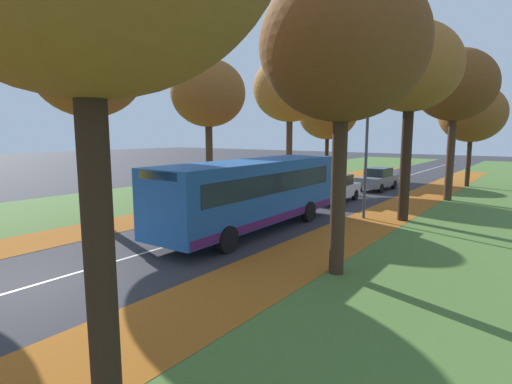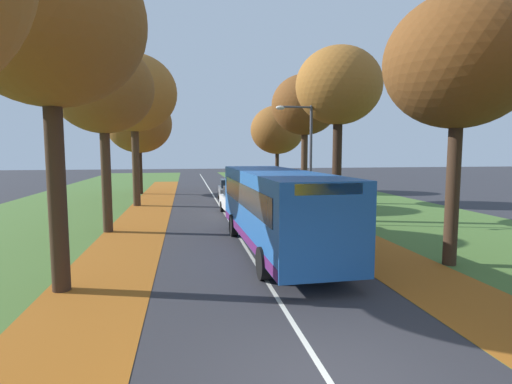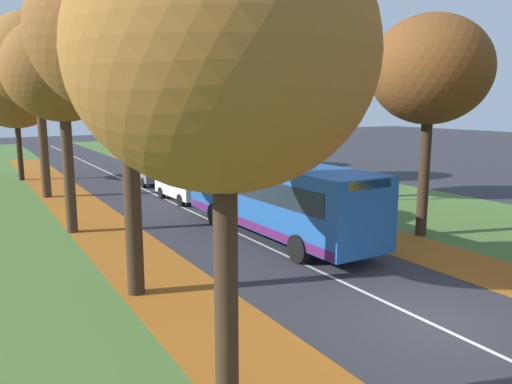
{
  "view_description": "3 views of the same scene",
  "coord_description": "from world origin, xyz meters",
  "views": [
    {
      "loc": [
        11.08,
        -4.81,
        4.11
      ],
      "look_at": [
        -0.31,
        10.7,
        1.29
      ],
      "focal_mm": 28.0,
      "sensor_mm": 36.0,
      "label": 1
    },
    {
      "loc": [
        -2.23,
        -5.72,
        3.71
      ],
      "look_at": [
        0.67,
        10.81,
        2.0
      ],
      "focal_mm": 28.0,
      "sensor_mm": 36.0,
      "label": 2
    },
    {
      "loc": [
        -9.33,
        -7.72,
        5.22
      ],
      "look_at": [
        0.35,
        8.89,
        1.82
      ],
      "focal_mm": 35.0,
      "sensor_mm": 36.0,
      "label": 3
    }
  ],
  "objects": [
    {
      "name": "tree_right_mid",
      "position": [
        5.67,
        14.42,
        7.05
      ],
      "size": [
        4.48,
        4.48,
        9.13
      ],
      "color": "black",
      "rests_on": "ground"
    },
    {
      "name": "tree_left_distant",
      "position": [
        -6.15,
        30.11,
        6.07
      ],
      "size": [
        5.58,
        5.58,
        8.6
      ],
      "color": "black",
      "rests_on": "ground"
    },
    {
      "name": "tree_right_near",
      "position": [
        6.25,
        5.8,
        6.47
      ],
      "size": [
        4.63,
        4.63,
        8.59
      ],
      "color": "#382619",
      "rests_on": "ground"
    },
    {
      "name": "tree_left_far",
      "position": [
        -5.57,
        22.3,
        7.55
      ],
      "size": [
        5.7,
        5.7,
        10.16
      ],
      "color": "#422D1E",
      "rests_on": "ground"
    },
    {
      "name": "tree_right_distant",
      "position": [
        6.03,
        30.11,
        5.64
      ],
      "size": [
        4.88,
        4.88,
        7.85
      ],
      "color": "#382619",
      "rests_on": "ground"
    },
    {
      "name": "ground_plane",
      "position": [
        0.0,
        0.0,
        0.0
      ],
      "size": [
        160.0,
        160.0,
        0.0
      ],
      "primitive_type": "plane",
      "color": "#2D2D33"
    },
    {
      "name": "tree_right_far",
      "position": [
        6.18,
        22.05,
        6.95
      ],
      "size": [
        4.76,
        4.76,
        9.15
      ],
      "color": "#422D1E",
      "rests_on": "ground"
    },
    {
      "name": "tree_left_near",
      "position": [
        -5.56,
        5.37,
        6.96
      ],
      "size": [
        4.83,
        4.83,
        9.18
      ],
      "color": "#382619",
      "rests_on": "ground"
    },
    {
      "name": "grass_verge_right",
      "position": [
        9.2,
        20.0,
        0.0
      ],
      "size": [
        12.0,
        90.0,
        0.01
      ],
      "primitive_type": "cube",
      "color": "#476B2D",
      "rests_on": "ground"
    },
    {
      "name": "bus",
      "position": [
        1.05,
        8.6,
        1.7
      ],
      "size": [
        2.85,
        10.46,
        2.98
      ],
      "color": "#1E5199",
      "rests_on": "ground"
    },
    {
      "name": "car_white_lead",
      "position": [
        0.76,
        17.42,
        0.81
      ],
      "size": [
        1.92,
        4.27,
        1.62
      ],
      "color": "silver",
      "rests_on": "ground"
    },
    {
      "name": "streetlamp_right",
      "position": [
        3.67,
        13.74,
        3.74
      ],
      "size": [
        1.89,
        0.28,
        6.0
      ],
      "color": "#47474C",
      "rests_on": "ground"
    },
    {
      "name": "leaf_litter_left",
      "position": [
        -4.6,
        14.0,
        0.01
      ],
      "size": [
        2.8,
        60.0,
        0.0
      ],
      "primitive_type": "cube",
      "color": "#9E5619",
      "rests_on": "grass_verge_left"
    },
    {
      "name": "leaf_litter_right",
      "position": [
        4.6,
        14.0,
        0.01
      ],
      "size": [
        2.8,
        60.0,
        0.0
      ],
      "primitive_type": "cube",
      "color": "#9E5619",
      "rests_on": "grass_verge_right"
    },
    {
      "name": "road_centre_line",
      "position": [
        0.0,
        20.0,
        0.0
      ],
      "size": [
        0.12,
        80.0,
        0.01
      ],
      "primitive_type": "cube",
      "color": "silver",
      "rests_on": "ground"
    },
    {
      "name": "tree_left_mid",
      "position": [
        -5.82,
        13.34,
        6.49
      ],
      "size": [
        4.5,
        4.5,
        8.56
      ],
      "color": "#422D1E",
      "rests_on": "ground"
    },
    {
      "name": "car_grey_following",
      "position": [
        1.03,
        24.02,
        0.81
      ],
      "size": [
        1.91,
        4.26,
        1.62
      ],
      "color": "slate",
      "rests_on": "ground"
    },
    {
      "name": "tree_left_nearest",
      "position": [
        -6.0,
        -1.08,
        5.9
      ],
      "size": [
        4.48,
        4.48,
        7.95
      ],
      "color": "#382619",
      "rests_on": "ground"
    }
  ]
}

